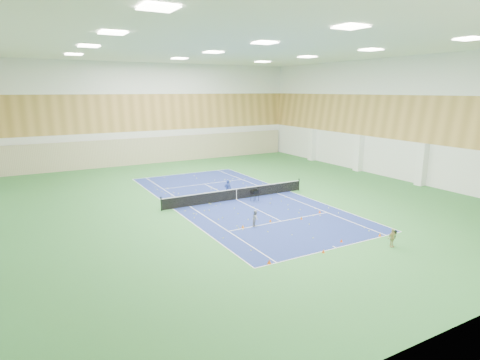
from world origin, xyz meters
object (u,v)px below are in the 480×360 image
object	(u,v)px
ball_cart	(255,196)
child_apron	(392,238)
coach	(228,189)
tennis_net	(236,193)
child_court	(256,218)

from	to	relation	value
ball_cart	child_apron	bearing A→B (deg)	-86.07
coach	child_apron	size ratio (longest dim) A/B	1.42
coach	child_apron	xyz separation A→B (m)	(3.30, -14.07, -0.23)
coach	child_apron	bearing A→B (deg)	119.98
tennis_net	coach	size ratio (longest dim) A/B	8.14
child_apron	child_court	bearing A→B (deg)	126.41
tennis_net	child_apron	size ratio (longest dim) A/B	11.60
tennis_net	child_court	size ratio (longest dim) A/B	11.75
child_court	child_apron	world-z (taller)	child_apron
child_apron	ball_cart	world-z (taller)	child_apron
child_court	ball_cart	distance (m)	6.14
child_court	child_apron	xyz separation A→B (m)	(4.96, -6.91, 0.01)
coach	ball_cart	size ratio (longest dim) A/B	1.68
child_court	coach	bearing A→B (deg)	35.61
tennis_net	coach	distance (m)	0.90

